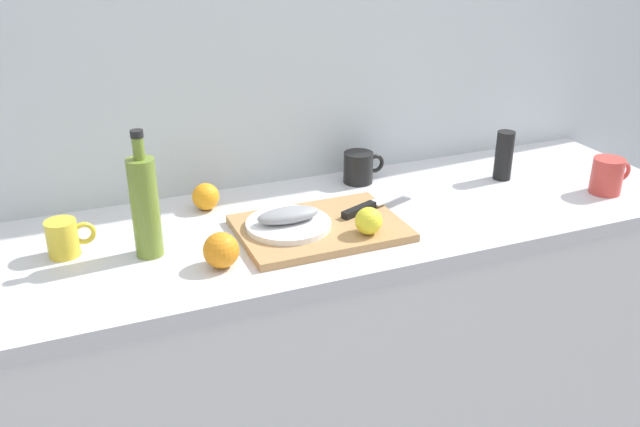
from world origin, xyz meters
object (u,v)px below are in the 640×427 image
Objects in this scene: fish_fillet at (288,215)px; coffee_mug_2 at (64,238)px; coffee_mug_1 at (359,167)px; pepper_mill at (504,155)px; olive_oil_bottle at (145,205)px; lemon_0 at (369,221)px; coffee_mug_0 at (608,176)px; cutting_board at (320,228)px; white_plate at (288,224)px; orange_0 at (221,250)px; chef_knife at (373,204)px.

coffee_mug_2 reaches higher than fish_fillet.
pepper_mill reaches higher than coffee_mug_1.
fish_fillet is 0.34m from olive_oil_bottle.
lemon_0 is 0.59m from pepper_mill.
olive_oil_bottle is at bearing 174.93° from coffee_mug_0.
coffee_mug_1 is (-0.61, 0.34, -0.01)m from coffee_mug_0.
white_plate is at bearing 169.05° from cutting_board.
lemon_0 reaches higher than white_plate.
coffee_mug_1 is at bearing 38.97° from fish_fillet.
cutting_board is 3.62× the size of coffee_mug_2.
coffee_mug_2 is (-0.68, 0.20, -0.01)m from lemon_0.
white_plate is at bearing 0.00° from fish_fillet.
orange_0 is (-0.19, -0.10, -0.01)m from fish_fillet.
olive_oil_bottle reaches higher than chef_knife.
coffee_mug_1 is at bearing 19.36° from olive_oil_bottle.
fish_fillet is 0.93m from coffee_mug_0.
chef_knife reaches higher than white_plate.
coffee_mug_0 is 0.87× the size of pepper_mill.
cutting_board is at bearing -10.95° from fish_fillet.
fish_fillet is 0.40m from coffee_mug_1.
coffee_mug_0 is at bearing -5.07° from olive_oil_bottle.
lemon_0 reaches higher than orange_0.
pepper_mill is (0.72, 0.11, 0.02)m from fish_fillet.
chef_knife is 0.16m from lemon_0.
coffee_mug_2 is 0.37m from orange_0.
lemon_0 is 0.53× the size of coffee_mug_0.
orange_0 is (0.14, -0.12, -0.08)m from olive_oil_bottle.
fish_fillet is 2.36× the size of lemon_0.
lemon_0 is 0.36m from orange_0.
coffee_mug_0 is (0.92, -0.09, 0.02)m from white_plate.
pepper_mill is (-0.21, 0.20, 0.02)m from coffee_mug_0.
fish_fillet is at bearing -4.29° from olive_oil_bottle.
pepper_mill is at bearing 11.50° from cutting_board.
coffee_mug_2 is at bearing -179.10° from pepper_mill.
lemon_0 is 0.22× the size of olive_oil_bottle.
fish_fillet is at bearing 164.75° from chef_knife.
pepper_mill is (0.72, 0.11, 0.05)m from white_plate.
fish_fillet is 1.92× the size of orange_0.
olive_oil_bottle is at bearing -175.12° from pepper_mill.
chef_knife is at bearing -169.74° from pepper_mill.
fish_fillet is (0.00, 0.00, 0.03)m from white_plate.
lemon_0 is at bearing -112.00° from coffee_mug_1.
white_plate is at bearing -4.29° from olive_oil_bottle.
fish_fillet is 1.25× the size of coffee_mug_1.
orange_0 is at bearing -30.87° from coffee_mug_2.
cutting_board is 1.34× the size of olive_oil_bottle.
white_plate is 1.66× the size of coffee_mug_0.
lemon_0 is (0.17, -0.11, 0.00)m from fish_fillet.
pepper_mill is (1.23, 0.02, 0.03)m from coffee_mug_2.
chef_knife is at bearing 6.86° from white_plate.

